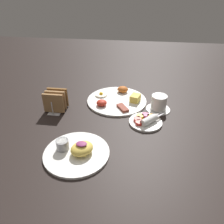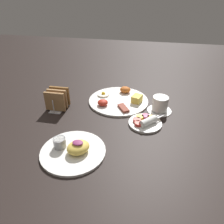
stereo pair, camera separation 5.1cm
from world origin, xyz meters
TOP-DOWN VIEW (x-y plane):
  - ground_plane at (0.00, 0.00)m, footprint 3.00×3.00m
  - plate_breakfast at (0.06, 0.21)m, footprint 0.32×0.32m
  - plate_condiments at (0.21, 0.03)m, footprint 0.16×0.15m
  - plate_foreground at (-0.05, -0.21)m, footprint 0.25×0.25m
  - toast_rack at (-0.23, 0.09)m, footprint 0.10×0.12m
  - coffee_cup at (0.27, 0.15)m, footprint 0.12×0.12m

SIDE VIEW (x-z plane):
  - ground_plane at x=0.00m, z-range 0.00..0.00m
  - plate_breakfast at x=0.06m, z-range -0.01..0.03m
  - plate_condiments at x=0.21m, z-range -0.01..0.03m
  - plate_foreground at x=-0.05m, z-range -0.01..0.04m
  - coffee_cup at x=0.27m, z-range 0.00..0.08m
  - toast_rack at x=-0.23m, z-range 0.00..0.10m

